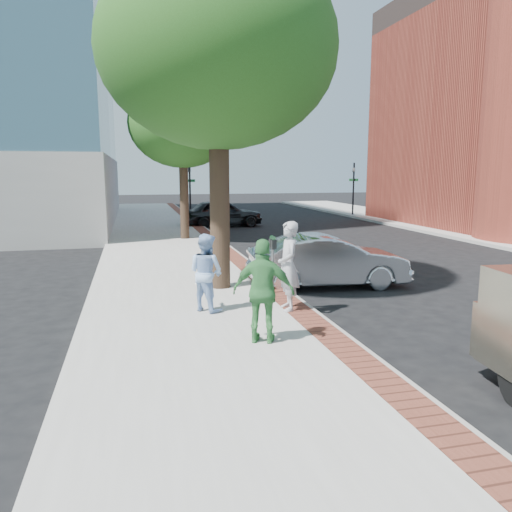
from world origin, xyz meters
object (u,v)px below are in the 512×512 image
object	(u,v)px
bg_car	(222,213)
sedan_silver	(328,261)
parking_meter	(273,252)
person_officer	(206,272)
person_gray	(288,266)
person_green	(263,291)

from	to	relation	value
bg_car	sedan_silver	bearing A→B (deg)	178.22
parking_meter	sedan_silver	size ratio (longest dim) A/B	0.33
parking_meter	person_officer	xyz separation A→B (m)	(-1.85, -1.13, -0.19)
person_gray	parking_meter	bearing A→B (deg)	-177.87
person_green	person_gray	bearing A→B (deg)	-96.26
person_gray	person_green	world-z (taller)	person_gray
person_green	person_officer	bearing A→B (deg)	-50.70
parking_meter	person_officer	distance (m)	2.18
parking_meter	bg_car	distance (m)	17.06
bg_car	person_gray	bearing A→B (deg)	172.11
bg_car	person_officer	bearing A→B (deg)	166.50
person_officer	sedan_silver	bearing A→B (deg)	-100.68
person_green	sedan_silver	bearing A→B (deg)	-101.43
parking_meter	person_gray	size ratio (longest dim) A/B	0.74
person_green	bg_car	bearing A→B (deg)	-75.20
person_green	bg_car	distance (m)	20.65
person_officer	bg_car	bearing A→B (deg)	-51.36
parking_meter	person_officer	size ratio (longest dim) A/B	0.86
parking_meter	sedan_silver	xyz separation A→B (m)	(1.88, 0.98, -0.47)
person_officer	person_green	size ratio (longest dim) A/B	0.91
parking_meter	person_green	world-z (taller)	person_green
person_officer	sedan_silver	size ratio (longest dim) A/B	0.39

